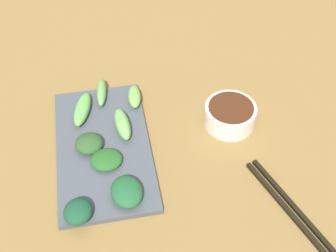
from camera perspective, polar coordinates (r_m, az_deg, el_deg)
name	(u,v)px	position (r m, az deg, el deg)	size (l,w,h in m)	color
tabletop	(151,141)	(0.90, -2.25, -1.99)	(2.10, 2.10, 0.02)	olive
sauce_bowl	(230,114)	(0.91, 7.99, 1.51)	(0.11, 0.11, 0.05)	silver
serving_plate	(103,148)	(0.88, -8.29, -2.80)	(0.18, 0.33, 0.01)	#484E56
broccoli_stalk_0	(134,97)	(0.95, -4.34, 3.79)	(0.03, 0.07, 0.02)	#71B552
broccoli_leafy_1	(107,160)	(0.84, -7.90, -4.29)	(0.06, 0.05, 0.02)	#245A22
broccoli_leafy_2	(127,192)	(0.79, -5.32, -8.39)	(0.06, 0.07, 0.03)	#1F582E
broccoli_leafy_3	(78,211)	(0.78, -11.49, -10.71)	(0.05, 0.05, 0.03)	#17472C
broccoli_stalk_4	(82,109)	(0.93, -10.94, 2.15)	(0.03, 0.09, 0.03)	#60B94F
broccoli_leafy_5	(89,144)	(0.87, -10.12, -2.24)	(0.05, 0.05, 0.03)	#2A4F25
broccoli_stalk_6	(122,124)	(0.89, -5.87, 0.23)	(0.03, 0.08, 0.03)	#6DB958
broccoli_stalk_7	(101,92)	(0.97, -8.55, 4.34)	(0.02, 0.08, 0.02)	#67A150
chopsticks	(290,208)	(0.82, 15.45, -10.14)	(0.10, 0.22, 0.01)	black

